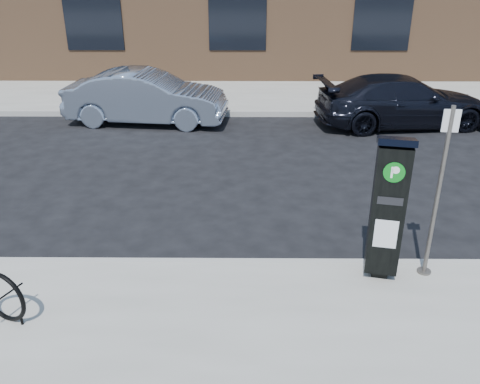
{
  "coord_description": "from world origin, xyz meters",
  "views": [
    {
      "loc": [
        0.23,
        -6.42,
        4.24
      ],
      "look_at": [
        0.18,
        0.5,
        1.03
      ],
      "focal_mm": 38.0,
      "sensor_mm": 36.0,
      "label": 1
    }
  ],
  "objects_px": {
    "parking_kiosk": "(388,207)",
    "bike_rack": "(3,297)",
    "sign_pole": "(438,196)",
    "car_dark": "(402,101)",
    "car_silver": "(146,97)"
  },
  "relations": [
    {
      "from": "bike_rack",
      "to": "car_silver",
      "type": "bearing_deg",
      "value": 111.77
    },
    {
      "from": "parking_kiosk",
      "to": "bike_rack",
      "type": "height_order",
      "value": "parking_kiosk"
    },
    {
      "from": "sign_pole",
      "to": "car_silver",
      "type": "xyz_separation_m",
      "value": [
        -5.29,
        7.7,
        -0.64
      ]
    },
    {
      "from": "bike_rack",
      "to": "car_silver",
      "type": "height_order",
      "value": "car_silver"
    },
    {
      "from": "parking_kiosk",
      "to": "bike_rack",
      "type": "xyz_separation_m",
      "value": [
        -4.85,
        -1.04,
        -0.72
      ]
    },
    {
      "from": "car_silver",
      "to": "car_dark",
      "type": "bearing_deg",
      "value": -85.8
    },
    {
      "from": "sign_pole",
      "to": "car_dark",
      "type": "xyz_separation_m",
      "value": [
        1.74,
        7.5,
        -0.68
      ]
    },
    {
      "from": "car_dark",
      "to": "parking_kiosk",
      "type": "bearing_deg",
      "value": 155.57
    },
    {
      "from": "parking_kiosk",
      "to": "car_silver",
      "type": "height_order",
      "value": "parking_kiosk"
    },
    {
      "from": "parking_kiosk",
      "to": "car_dark",
      "type": "bearing_deg",
      "value": 84.38
    },
    {
      "from": "parking_kiosk",
      "to": "car_dark",
      "type": "xyz_separation_m",
      "value": [
        2.39,
        7.55,
        -0.53
      ]
    },
    {
      "from": "parking_kiosk",
      "to": "sign_pole",
      "type": "distance_m",
      "value": 0.67
    },
    {
      "from": "parking_kiosk",
      "to": "bike_rack",
      "type": "bearing_deg",
      "value": -155.96
    },
    {
      "from": "bike_rack",
      "to": "sign_pole",
      "type": "bearing_deg",
      "value": 34.33
    },
    {
      "from": "bike_rack",
      "to": "parking_kiosk",
      "type": "bearing_deg",
      "value": 35.22
    }
  ]
}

